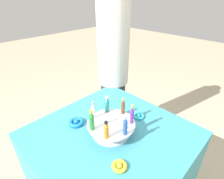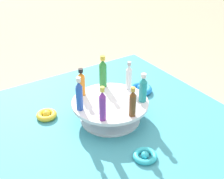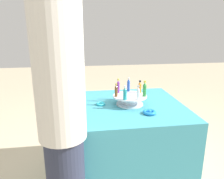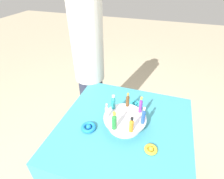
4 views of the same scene
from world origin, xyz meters
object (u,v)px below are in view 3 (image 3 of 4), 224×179
Objects in this scene: bottle_orange at (140,87)px; ribbon_bow_blue at (149,112)px; bottle_teal at (125,93)px; bottle_blue at (128,85)px; bottle_brown at (116,91)px; ribbon_bow_gold at (140,95)px; bottle_green at (145,89)px; bottle_purple at (118,86)px; display_stand at (130,99)px; person_figure at (62,115)px; ribbon_bow_teal at (101,104)px; bottle_clear at (138,93)px.

ribbon_bow_blue is at bearing 179.91° from bottle_orange.
ribbon_bow_blue is (-0.12, -0.17, -0.12)m from bottle_teal.
bottle_blue is 0.19m from bottle_brown.
bottle_teal reaches higher than ribbon_bow_gold.
bottle_green is (0.06, -0.18, 0.01)m from bottle_teal.
bottle_purple is at bearing 31.01° from ribbon_bow_blue.
bottle_orange is at bearing 162.57° from ribbon_bow_gold.
bottle_green reaches higher than display_stand.
person_figure is at bearing 125.36° from bottle_green.
bottle_purple is at bearing 9.58° from person_figure.
ribbon_bow_blue is 1.27× the size of ribbon_bow_gold.
ribbon_bow_teal is at bearing 84.20° from display_stand.
bottle_teal reaches higher than ribbon_bow_blue.
bottle_blue reaches higher than ribbon_bow_blue.
bottle_brown is 1.40× the size of ribbon_bow_gold.
ribbon_bow_teal is at bearing 114.20° from ribbon_bow_gold.
person_figure reaches higher than bottle_clear.
ribbon_bow_gold is at bearing -34.57° from bottle_teal.
bottle_blue reaches higher than bottle_clear.
ribbon_bow_gold is at bearing -18.43° from bottle_clear.
bottle_teal is 0.11m from bottle_clear.
person_figure is at bearing 138.74° from bottle_blue.
bottle_blue is 0.11m from bottle_orange.
display_stand is 0.15m from bottle_blue.
display_stand is 0.73m from person_figure.
ribbon_bow_teal is 0.05× the size of person_figure.
bottle_clear is at bearing 161.57° from ribbon_bow_gold.
ribbon_bow_blue is (-0.19, 0.01, -0.13)m from bottle_green.
bottle_green is at bearing -109.18° from display_stand.
ribbon_bow_blue is (-0.21, -0.22, -0.12)m from bottle_brown.
bottle_green reaches higher than ribbon_bow_blue.
bottle_blue reaches higher than bottle_teal.
bottle_purple is 0.73m from person_figure.
bottle_green reaches higher than ribbon_bow_teal.
ribbon_bow_teal is (0.04, 0.13, -0.12)m from bottle_brown.
bottle_clear is (-0.23, -0.03, -0.01)m from bottle_blue.
bottle_teal is (-0.10, 0.06, 0.09)m from display_stand.
bottle_orange is (0.08, -0.22, -0.00)m from bottle_brown.
display_stand is 2.26× the size of bottle_purple.
person_figure reaches higher than bottle_orange.
bottle_brown is (-0.01, 0.12, 0.09)m from display_stand.
person_figure is at bearing 151.81° from ribbon_bow_teal.
ribbon_bow_teal is at bearing 55.10° from bottle_teal.
person_figure is (-0.27, 0.63, 0.13)m from ribbon_bow_blue.
bottle_clear is 0.34m from ribbon_bow_teal.
bottle_brown is 0.98× the size of bottle_teal.
bottle_clear is at bearing -9.35° from person_figure.
bottle_brown is at bearing 129.03° from ribbon_bow_gold.
bottle_purple is 1.60× the size of ribbon_bow_gold.
ribbon_bow_gold is (0.08, -0.13, -0.13)m from bottle_blue.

